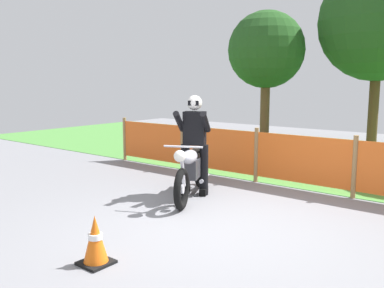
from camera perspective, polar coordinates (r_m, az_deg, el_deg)
name	(u,v)px	position (r m, az deg, el deg)	size (l,w,h in m)	color
ground	(222,228)	(5.61, 4.18, -11.47)	(24.00, 24.00, 0.02)	gray
grass_verge	(360,160)	(11.02, 22.17, -2.05)	(24.00, 7.14, 0.01)	#4C8C3D
barrier_fence	(302,160)	(7.61, 14.86, -2.11)	(9.25, 0.08, 1.05)	#997547
tree_leftmost	(266,50)	(12.74, 10.20, 12.56)	(2.27, 2.27, 3.99)	brown
tree_near_left	(379,22)	(13.04, 24.35, 15.08)	(3.31, 3.31, 5.23)	brown
motorcycle_lead	(192,170)	(6.85, -0.01, -3.61)	(1.02, 1.88, 0.96)	black
rider_lead	(195,139)	(6.98, 0.38, 0.66)	(0.69, 0.78, 1.69)	black
traffic_cone	(95,240)	(4.57, -13.16, -12.81)	(0.32, 0.32, 0.53)	black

